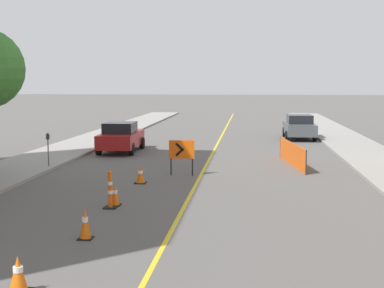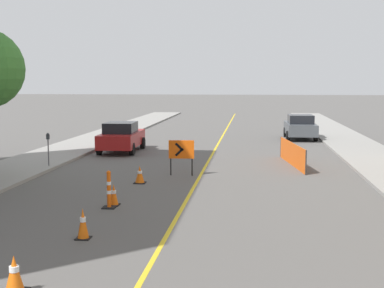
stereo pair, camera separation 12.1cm
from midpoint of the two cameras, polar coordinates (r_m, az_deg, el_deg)
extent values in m
cube|color=gold|center=(29.71, 2.33, -0.52)|extent=(0.12, 64.25, 0.01)
cube|color=gray|center=(31.24, -12.26, -0.20)|extent=(3.14, 64.25, 0.12)
cube|color=gray|center=(30.21, 17.42, -0.59)|extent=(3.14, 64.25, 0.12)
cone|color=orange|center=(10.26, -18.39, -12.97)|extent=(0.34, 0.34, 0.65)
cylinder|color=white|center=(10.23, -18.41, -12.56)|extent=(0.18, 0.18, 0.10)
cube|color=black|center=(13.22, -11.55, -9.83)|extent=(0.34, 0.34, 0.03)
cone|color=orange|center=(13.12, -11.58, -8.27)|extent=(0.27, 0.27, 0.71)
cylinder|color=white|center=(13.10, -11.59, -7.91)|extent=(0.14, 0.14, 0.11)
cube|color=black|center=(16.49, -8.41, -6.44)|extent=(0.34, 0.34, 0.03)
cone|color=orange|center=(16.42, -8.43, -5.34)|extent=(0.27, 0.27, 0.62)
cylinder|color=white|center=(16.41, -8.43, -5.09)|extent=(0.14, 0.14, 0.10)
cube|color=black|center=(19.87, -5.70, -4.14)|extent=(0.42, 0.42, 0.03)
cone|color=orange|center=(19.81, -5.71, -3.22)|extent=(0.34, 0.34, 0.62)
cylinder|color=white|center=(19.80, -5.72, -3.01)|extent=(0.18, 0.18, 0.10)
cube|color=black|center=(16.17, -8.90, -6.71)|extent=(0.38, 0.38, 0.04)
cylinder|color=#EF560C|center=(16.06, -8.93, -4.92)|extent=(0.12, 0.12, 0.99)
cylinder|color=white|center=(16.07, -8.93, -5.10)|extent=(0.13, 0.13, 0.10)
cylinder|color=white|center=(16.01, -8.94, -4.16)|extent=(0.13, 0.13, 0.10)
sphere|color=#EF560C|center=(15.96, -8.96, -3.05)|extent=(0.13, 0.13, 0.13)
cube|color=#EF560C|center=(21.24, -1.27, -0.58)|extent=(1.02, 0.12, 0.73)
cube|color=black|center=(21.20, -1.49, -0.32)|extent=(0.35, 0.04, 0.35)
cube|color=black|center=(21.23, -1.49, -0.87)|extent=(0.35, 0.04, 0.35)
cylinder|color=black|center=(21.41, -2.41, -2.44)|extent=(0.06, 0.06, 0.68)
cylinder|color=black|center=(21.29, -0.12, -2.48)|extent=(0.06, 0.06, 0.68)
cube|color=#EF560C|center=(24.34, 10.48, -1.05)|extent=(0.77, 5.07, 1.01)
cylinder|color=#262626|center=(21.87, 11.92, -1.95)|extent=(0.05, 0.05, 1.01)
cylinder|color=#262626|center=(26.82, 9.30, -0.31)|extent=(0.05, 0.05, 1.01)
cube|color=maroon|center=(28.69, -7.68, 0.53)|extent=(1.95, 4.36, 0.72)
cube|color=black|center=(28.42, -7.81, 1.76)|extent=(1.60, 1.99, 0.55)
cylinder|color=black|center=(30.23, -8.64, 0.14)|extent=(0.24, 0.65, 0.64)
cylinder|color=black|center=(29.84, -5.46, 0.10)|extent=(0.24, 0.65, 0.64)
cylinder|color=black|center=(27.68, -10.05, -0.49)|extent=(0.24, 0.65, 0.64)
cylinder|color=black|center=(27.25, -6.60, -0.54)|extent=(0.24, 0.65, 0.64)
cube|color=#474C51|center=(35.42, 11.26, 1.63)|extent=(1.89, 4.34, 0.72)
cube|color=black|center=(35.16, 11.31, 2.63)|extent=(1.57, 1.97, 0.55)
cylinder|color=black|center=(36.71, 9.74, 1.28)|extent=(0.23, 0.64, 0.64)
cylinder|color=black|center=(36.86, 12.39, 1.24)|extent=(0.23, 0.64, 0.64)
cylinder|color=black|center=(34.06, 10.00, 0.85)|extent=(0.23, 0.64, 0.64)
cylinder|color=black|center=(34.22, 12.86, 0.81)|extent=(0.23, 0.64, 0.64)
cylinder|color=#4C4C51|center=(23.75, -15.23, -0.89)|extent=(0.05, 0.05, 1.14)
cube|color=#33383D|center=(23.67, -15.28, 0.74)|extent=(0.12, 0.10, 0.22)
sphere|color=#33383D|center=(23.66, -15.28, 1.01)|extent=(0.11, 0.11, 0.11)
camera|label=1|loc=(0.06, -90.15, -0.02)|focal=50.00mm
camera|label=2|loc=(0.06, 89.85, 0.02)|focal=50.00mm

